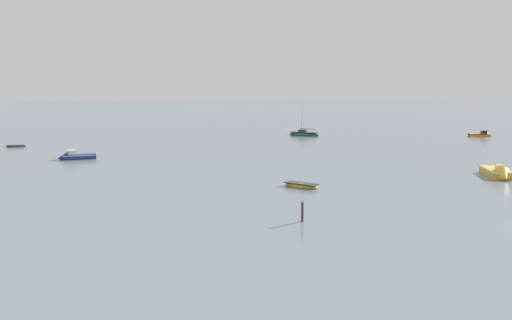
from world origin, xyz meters
TOP-DOWN VIEW (x-y plane):
  - motorboat_moored_0 at (17.84, 15.58)m, footprint 5.96×6.30m
  - sailboat_moored_0 at (33.33, 68.94)m, footprint 4.85×6.81m
  - motorboat_moored_4 at (62.04, 47.38)m, footprint 4.61×4.12m
  - rowboat_moored_1 at (-3.65, 22.62)m, footprint 2.36×3.87m
  - rowboat_moored_2 at (-20.25, 77.70)m, footprint 3.31×2.03m
  - motorboat_moored_6 at (-16.50, 56.40)m, footprint 5.20×2.74m
  - mooring_post_left at (-12.05, 11.78)m, footprint 0.22×0.22m

SIDE VIEW (x-z plane):
  - rowboat_moored_2 at x=-20.25m, z-range -0.11..0.38m
  - rowboat_moored_1 at x=-3.65m, z-range -0.13..0.45m
  - motorboat_moored_4 at x=62.04m, z-range -0.61..1.14m
  - motorboat_moored_6 at x=-16.50m, z-range -0.66..1.23m
  - motorboat_moored_0 at x=17.84m, z-range -0.80..1.41m
  - sailboat_moored_0 at x=33.33m, z-range -3.38..4.02m
  - mooring_post_left at x=-12.05m, z-range -0.11..1.55m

